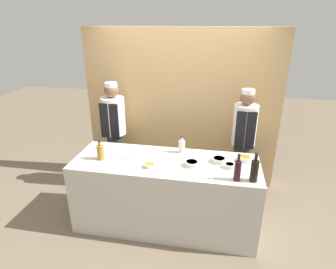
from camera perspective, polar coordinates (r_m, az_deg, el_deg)
name	(u,v)px	position (r m, az deg, el deg)	size (l,w,h in m)	color
ground_plane	(166,222)	(3.89, -0.46, -17.43)	(14.00, 14.00, 0.00)	#756651
cabinet_wall	(181,108)	(4.40, 2.57, 5.30)	(2.97, 0.18, 2.40)	tan
counter	(166,193)	(3.61, -0.48, -11.85)	(2.23, 0.81, 0.91)	beige
sauce_bowl_yellow	(149,165)	(3.24, -3.85, -6.27)	(0.12, 0.12, 0.04)	silver
sauce_bowl_white	(192,163)	(3.28, 4.85, -5.85)	(0.16, 0.16, 0.05)	silver
sauce_bowl_purple	(219,160)	(3.40, 10.34, -5.06)	(0.16, 0.16, 0.05)	silver
sauce_bowl_orange	(245,158)	(3.49, 15.38, -4.71)	(0.15, 0.15, 0.06)	silver
sauce_bowl_red	(230,166)	(3.29, 12.39, -6.18)	(0.11, 0.11, 0.05)	silver
cutting_board	(128,154)	(3.56, -8.16, -3.93)	(0.37, 0.25, 0.02)	white
bottle_clear	(182,146)	(3.56, 2.81, -2.39)	(0.08, 0.08, 0.22)	silver
bottle_soy	(254,170)	(3.06, 17.15, -6.96)	(0.08, 0.08, 0.33)	black
bottle_wine	(238,170)	(3.03, 13.95, -7.03)	(0.07, 0.07, 0.30)	black
bottle_vinegar	(101,152)	(3.48, -13.55, -3.44)	(0.09, 0.09, 0.25)	olive
chef_left	(114,132)	(4.36, -10.82, 0.57)	(0.35, 0.35, 1.66)	#28282D
chef_right	(243,141)	(4.10, 15.00, -1.32)	(0.33, 0.33, 1.64)	#28282D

